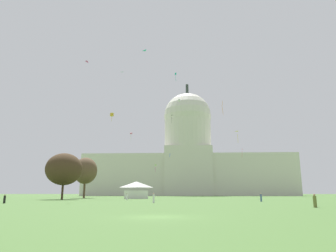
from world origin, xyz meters
name	(u,v)px	position (x,y,z in m)	size (l,w,h in m)	color
ground_plane	(157,217)	(0.00, 0.00, 0.00)	(800.00, 800.00, 0.00)	#42662D
capitol_building	(188,159)	(4.62, 163.94, 22.03)	(123.76, 29.39, 69.59)	beige
event_tent	(136,190)	(-12.33, 69.99, 2.53)	(7.86, 5.51, 5.04)	white
tree_west_mid	(85,171)	(-31.49, 80.14, 9.03)	(11.42, 11.48, 13.51)	brown
tree_west_near	(64,169)	(-30.18, 57.98, 7.93)	(12.61, 12.21, 12.21)	#42301E
person_denim_mid_right	(261,198)	(17.41, 40.48, 0.77)	(0.46, 0.46, 1.67)	#3D5684
person_olive_mid_center	(315,201)	(17.78, 15.43, 0.73)	(0.46, 0.46, 1.61)	olive
person_black_near_tent	(5,199)	(-28.13, 27.95, 0.66)	(0.48, 0.48, 1.46)	black
person_white_near_tree_west	(154,198)	(-3.38, 32.03, 0.78)	(0.45, 0.45, 1.68)	silver
person_white_back_left	(127,197)	(-12.01, 53.00, 0.71)	(0.48, 0.48, 1.57)	silver
kite_violet_high	(181,94)	(1.14, 127.18, 51.10)	(0.99, 1.35, 2.99)	purple
kite_black_high	(172,116)	(-3.84, 125.38, 39.13)	(1.27, 1.08, 3.53)	black
kite_yellow_mid	(238,134)	(19.03, 71.68, 19.83)	(1.40, 1.42, 3.34)	yellow
kite_orange_mid	(222,104)	(12.49, 55.90, 24.88)	(0.36, 1.20, 3.85)	orange
kite_green_high	(123,73)	(-23.77, 99.67, 52.19)	(1.59, 1.21, 0.33)	green
kite_turquoise_high	(176,75)	(-0.63, 82.32, 43.71)	(0.67, 0.38, 3.60)	teal
kite_pink_mid	(131,133)	(-26.19, 137.71, 32.95)	(1.17, 1.21, 4.43)	pink
kite_cyan_high	(146,52)	(-11.35, 78.44, 51.34)	(1.76, 1.61, 0.27)	#33BCDB
kite_gold_mid	(112,115)	(-19.72, 66.09, 24.99)	(1.11, 1.10, 2.69)	gold
kite_magenta_mid	(85,63)	(-21.10, 43.01, 31.75)	(0.79, 1.12, 0.16)	#D1339E
kite_red_mid	(242,150)	(32.67, 139.40, 23.55)	(1.36, 1.26, 3.98)	red
kite_blue_low	(170,155)	(-3.25, 91.98, 15.63)	(0.31, 1.07, 1.50)	blue
kite_lime_low	(156,166)	(-10.88, 120.82, 14.13)	(1.30, 1.32, 3.47)	#8CD133
kite_white_high	(179,100)	(-0.03, 133.18, 49.82)	(1.26, 1.28, 2.56)	white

